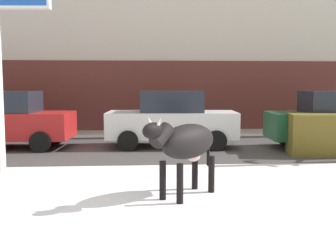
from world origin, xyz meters
TOP-DOWN VIEW (x-y plane):
  - ground_plane at (0.00, 0.00)m, footprint 120.00×120.00m
  - road_strip at (0.00, 7.42)m, footprint 60.00×5.60m
  - cow_black at (0.41, 1.64)m, footprint 1.61×1.66m
  - car_red_sedan at (-4.72, 7.80)m, footprint 4.31×2.19m
  - car_white_sedan at (0.64, 7.71)m, footprint 4.31×2.19m
  - car_darkgreen_sedan at (5.81, 6.97)m, footprint 4.31×2.19m
  - dumpster at (4.79, 5.84)m, footprint 1.86×1.37m

SIDE VIEW (x-z plane):
  - ground_plane at x=0.00m, z-range 0.00..0.00m
  - road_strip at x=0.00m, z-range 0.00..0.01m
  - dumpster at x=4.79m, z-range 0.00..1.20m
  - car_red_sedan at x=-4.72m, z-range -0.01..1.83m
  - car_white_sedan at x=0.64m, z-range -0.01..1.83m
  - car_darkgreen_sedan at x=5.81m, z-range -0.01..1.83m
  - cow_black at x=0.41m, z-range 0.22..1.76m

